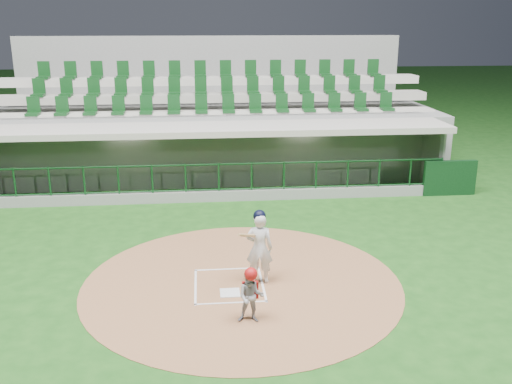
{
  "coord_description": "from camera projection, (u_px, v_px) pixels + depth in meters",
  "views": [
    {
      "loc": [
        -0.52,
        -11.95,
        5.74
      ],
      "look_at": [
        0.89,
        2.6,
        1.3
      ],
      "focal_mm": 40.0,
      "sensor_mm": 36.0,
      "label": 1
    }
  ],
  "objects": [
    {
      "name": "ground",
      "position": [
        228.0,
        280.0,
        13.1
      ],
      "size": [
        120.0,
        120.0,
        0.0
      ],
      "primitive_type": "plane",
      "color": "#164413",
      "rests_on": "ground"
    },
    {
      "name": "dirt_circle",
      "position": [
        242.0,
        283.0,
        12.93
      ],
      "size": [
        7.2,
        7.2,
        0.01
      ],
      "primitive_type": "cylinder",
      "color": "brown",
      "rests_on": "ground"
    },
    {
      "name": "home_plate",
      "position": [
        230.0,
        293.0,
        12.42
      ],
      "size": [
        0.43,
        0.43,
        0.02
      ],
      "primitive_type": "cube",
      "color": "silver",
      "rests_on": "dirt_circle"
    },
    {
      "name": "batter_box_chalk",
      "position": [
        229.0,
        285.0,
        12.81
      ],
      "size": [
        1.55,
        1.8,
        0.01
      ],
      "color": "silver",
      "rests_on": "ground"
    },
    {
      "name": "dugout_structure",
      "position": [
        219.0,
        159.0,
        20.29
      ],
      "size": [
        16.4,
        3.7,
        3.0
      ],
      "color": "slate",
      "rests_on": "ground"
    },
    {
      "name": "seating_deck",
      "position": [
        214.0,
        130.0,
        23.07
      ],
      "size": [
        17.0,
        6.72,
        5.15
      ],
      "color": "gray",
      "rests_on": "ground"
    },
    {
      "name": "batter",
      "position": [
        259.0,
        246.0,
        12.72
      ],
      "size": [
        0.87,
        0.89,
        1.73
      ],
      "color": "silver",
      "rests_on": "dirt_circle"
    },
    {
      "name": "catcher",
      "position": [
        251.0,
        295.0,
        11.12
      ],
      "size": [
        0.57,
        0.48,
        1.15
      ],
      "color": "#929297",
      "rests_on": "dirt_circle"
    }
  ]
}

